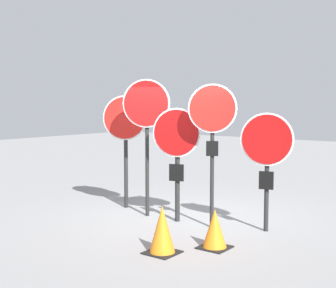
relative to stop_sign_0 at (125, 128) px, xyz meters
name	(u,v)px	position (x,y,z in m)	size (l,w,h in m)	color
ground_plane	(184,220)	(1.55, -0.06, -1.68)	(40.00, 40.00, 0.00)	gray
stop_sign_0	(125,128)	(0.00, 0.00, 0.00)	(0.83, 0.46, 2.36)	black
stop_sign_1	(146,116)	(0.82, -0.29, 0.28)	(0.84, 0.44, 2.66)	black
stop_sign_2	(177,144)	(1.54, -0.28, -0.23)	(0.85, 0.34, 2.11)	black
stop_sign_3	(212,122)	(2.28, -0.25, 0.18)	(0.74, 0.46, 2.54)	black
stop_sign_4	(267,149)	(3.15, 0.11, -0.26)	(0.87, 0.29, 2.04)	black
traffic_cone_0	(215,229)	(2.93, -1.20, -1.39)	(0.44, 0.44, 0.60)	black
traffic_cone_1	(162,230)	(2.45, -1.87, -1.33)	(0.46, 0.46, 0.71)	black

